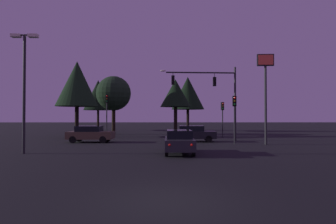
# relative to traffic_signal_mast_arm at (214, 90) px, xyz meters

# --- Properties ---
(ground_plane) EXTENTS (168.00, 168.00, 0.00)m
(ground_plane) POSITION_rel_traffic_signal_mast_arm_xyz_m (-4.84, 5.25, -5.07)
(ground_plane) COLOR black
(ground_plane) RESTS_ON ground
(traffic_signal_mast_arm) EXTENTS (7.55, 0.59, 7.32)m
(traffic_signal_mast_arm) POSITION_rel_traffic_signal_mast_arm_xyz_m (0.00, 0.00, 0.00)
(traffic_signal_mast_arm) COLOR #232326
(traffic_signal_mast_arm) RESTS_ON ground
(traffic_light_corner_left) EXTENTS (0.36, 0.38, 4.02)m
(traffic_light_corner_left) POSITION_rel_traffic_signal_mast_arm_xyz_m (1.70, 3.89, -2.20)
(traffic_light_corner_left) COLOR #232326
(traffic_light_corner_left) RESTS_ON ground
(traffic_light_corner_right) EXTENTS (0.30, 0.35, 4.18)m
(traffic_light_corner_right) POSITION_rel_traffic_signal_mast_arm_xyz_m (1.24, -3.21, -2.10)
(traffic_light_corner_right) COLOR #232326
(traffic_light_corner_right) RESTS_ON ground
(traffic_light_median) EXTENTS (0.36, 0.38, 4.78)m
(traffic_light_median) POSITION_rel_traffic_signal_mast_arm_xyz_m (-11.16, 2.86, -1.70)
(traffic_light_median) COLOR #232326
(traffic_light_median) RESTS_ON ground
(car_nearside_lane) EXTENTS (1.83, 4.07, 1.52)m
(car_nearside_lane) POSITION_rel_traffic_signal_mast_arm_xyz_m (-3.92, -9.37, -4.27)
(car_nearside_lane) COLOR #232328
(car_nearside_lane) RESTS_ON ground
(car_crossing_left) EXTENTS (4.27, 2.03, 1.52)m
(car_crossing_left) POSITION_rel_traffic_signal_mast_arm_xyz_m (-11.74, -1.50, -4.27)
(car_crossing_left) COLOR #473828
(car_crossing_left) RESTS_ON ground
(car_crossing_right) EXTENTS (4.40, 1.98, 1.52)m
(car_crossing_right) POSITION_rel_traffic_signal_mast_arm_xyz_m (-2.19, -0.96, -4.27)
(car_crossing_right) COLOR black
(car_crossing_right) RESTS_ON ground
(parking_lot_lamp_post) EXTENTS (1.70, 0.36, 7.70)m
(parking_lot_lamp_post) POSITION_rel_traffic_signal_mast_arm_xyz_m (-13.90, -9.29, -0.16)
(parking_lot_lamp_post) COLOR #232326
(parking_lot_lamp_post) RESTS_ON ground
(store_sign_illuminated) EXTENTS (1.41, 0.34, 7.72)m
(store_sign_illuminated) POSITION_rel_traffic_signal_mast_arm_xyz_m (3.75, -3.80, 0.53)
(store_sign_illuminated) COLOR #232326
(store_sign_illuminated) RESTS_ON ground
(tree_behind_sign) EXTENTS (4.65, 4.65, 7.84)m
(tree_behind_sign) POSITION_rel_traffic_signal_mast_arm_xyz_m (-11.73, 9.91, 0.42)
(tree_behind_sign) COLOR black
(tree_behind_sign) RESTS_ON ground
(tree_left_far) EXTENTS (4.89, 4.89, 8.93)m
(tree_left_far) POSITION_rel_traffic_signal_mast_arm_xyz_m (-15.18, 5.29, 1.17)
(tree_left_far) COLOR black
(tree_left_far) RESTS_ON ground
(tree_center_horizon) EXTENTS (5.02, 5.02, 8.80)m
(tree_center_horizon) POSITION_rel_traffic_signal_mast_arm_xyz_m (-16.49, 20.93, 1.08)
(tree_center_horizon) COLOR black
(tree_center_horizon) RESTS_ON ground
(tree_right_cluster) EXTENTS (5.38, 5.38, 8.97)m
(tree_right_cluster) POSITION_rel_traffic_signal_mast_arm_xyz_m (-1.04, 17.98, 1.19)
(tree_right_cluster) COLOR black
(tree_right_cluster) RESTS_ON ground
(tree_lot_edge) EXTENTS (3.70, 3.70, 6.90)m
(tree_lot_edge) POSITION_rel_traffic_signal_mast_arm_xyz_m (-3.54, 6.06, 0.12)
(tree_lot_edge) COLOR black
(tree_lot_edge) RESTS_ON ground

